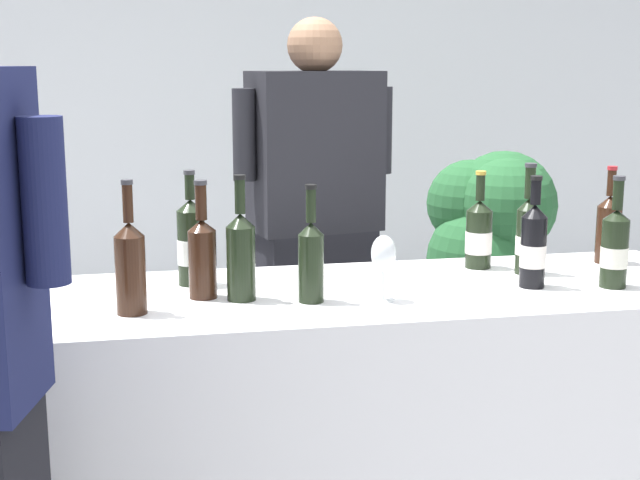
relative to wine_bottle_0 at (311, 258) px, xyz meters
The scene contains 15 objects.
wall_back 2.73m from the wine_bottle_0, 90.26° to the left, with size 8.00×0.10×2.80m, color silver.
counter 0.58m from the wine_bottle_0, 96.96° to the left, with size 2.49×0.69×0.90m, color white.
wine_bottle_0 is the anchor object (origin of this frame).
wine_bottle_1 0.89m from the wine_bottle_0, ahead, with size 0.08×0.08×0.32m.
wine_bottle_2 0.74m from the wine_bottle_0, 15.21° to the left, with size 0.07×0.07×0.34m.
wine_bottle_3 0.66m from the wine_bottle_0, ahead, with size 0.07×0.07×0.32m.
wine_bottle_4 0.67m from the wine_bottle_0, 26.71° to the left, with size 0.08×0.08×0.31m.
wine_bottle_5 1.07m from the wine_bottle_0, 15.37° to the left, with size 0.08×0.08×0.32m.
wine_bottle_6 0.19m from the wine_bottle_0, 163.07° to the left, with size 0.08×0.08×0.35m.
wine_bottle_7 0.40m from the wine_bottle_0, 140.03° to the left, with size 0.08×0.08×0.34m.
wine_bottle_8 0.48m from the wine_bottle_0, behind, with size 0.08×0.08×0.35m.
wine_bottle_10 0.30m from the wine_bottle_0, 160.56° to the left, with size 0.08×0.08×0.33m.
wine_glass 0.20m from the wine_bottle_0, ahead, with size 0.07×0.07×0.18m.
person_server 0.87m from the wine_bottle_0, 78.25° to the left, with size 0.60×0.33×1.70m.
potted_shrub 1.71m from the wine_bottle_0, 51.78° to the left, with size 0.59×0.55×1.16m.
Camera 1 is at (-0.43, -2.42, 1.55)m, focal length 50.21 mm.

